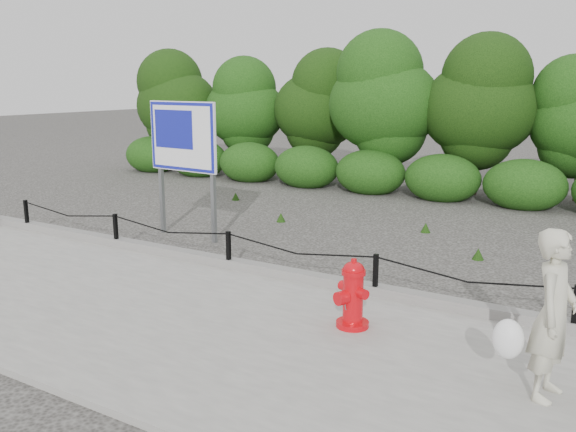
% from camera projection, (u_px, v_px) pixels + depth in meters
% --- Properties ---
extents(ground, '(90.00, 90.00, 0.00)m').
position_uv_depth(ground, '(229.00, 273.00, 9.69)').
color(ground, '#2D2B28').
rests_on(ground, ground).
extents(sidewalk, '(14.00, 4.00, 0.08)m').
position_uv_depth(sidewalk, '(138.00, 310.00, 8.01)').
color(sidewalk, gray).
rests_on(sidewalk, ground).
extents(curb, '(14.00, 0.22, 0.14)m').
position_uv_depth(curb, '(231.00, 263.00, 9.69)').
color(curb, slate).
rests_on(curb, sidewalk).
extents(chain_barrier, '(10.06, 0.06, 0.60)m').
position_uv_depth(chain_barrier, '(228.00, 245.00, 9.59)').
color(chain_barrier, black).
rests_on(chain_barrier, sidewalk).
extents(treeline, '(20.32, 3.63, 4.98)m').
position_uv_depth(treeline, '(464.00, 99.00, 16.00)').
color(treeline, black).
rests_on(treeline, ground).
extents(fire_hydrant, '(0.53, 0.53, 0.85)m').
position_uv_depth(fire_hydrant, '(353.00, 295.00, 7.27)').
color(fire_hydrant, red).
rests_on(fire_hydrant, sidewalk).
extents(pedestrian, '(0.72, 0.63, 1.61)m').
position_uv_depth(pedestrian, '(551.00, 317.00, 5.57)').
color(pedestrian, beige).
rests_on(pedestrian, sidewalk).
extents(advertising_sign, '(1.64, 0.23, 2.62)m').
position_uv_depth(advertising_sign, '(183.00, 143.00, 11.49)').
color(advertising_sign, slate).
rests_on(advertising_sign, ground).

